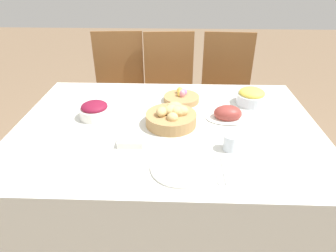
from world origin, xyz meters
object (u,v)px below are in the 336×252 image
at_px(ham_platter, 228,114).
at_px(fork, 145,168).
at_px(pineapple_bowl, 251,97).
at_px(butter_dish, 131,142).
at_px(knife, 217,169).
at_px(chair_far_left, 119,89).
at_px(chair_far_right, 226,91).
at_px(drinking_cup, 231,143).
at_px(spoon, 224,170).
at_px(bread_basket, 172,117).
at_px(chair_far_center, 169,90).
at_px(dinner_plate, 181,168).
at_px(egg_basket, 181,98).
at_px(beet_salad_bowl, 95,110).

distance_m(ham_platter, fork, 0.63).
bearing_deg(pineapple_bowl, fork, -131.28).
bearing_deg(butter_dish, knife, -24.35).
bearing_deg(chair_far_left, chair_far_right, -4.83).
bearing_deg(butter_dish, drinking_cup, -2.55).
relative_size(fork, butter_dish, 1.62).
distance_m(chair_far_left, drinking_cup, 1.43).
bearing_deg(spoon, butter_dish, 157.17).
relative_size(pineapple_bowl, knife, 0.93).
bearing_deg(fork, knife, 0.01).
bearing_deg(knife, ham_platter, 76.98).
bearing_deg(fork, chair_far_right, 67.78).
height_order(chair_far_right, drinking_cup, chair_far_right).
height_order(chair_far_left, knife, chair_far_left).
bearing_deg(ham_platter, butter_dish, -150.33).
bearing_deg(bread_basket, drinking_cup, -39.63).
xyz_separation_m(chair_far_center, butter_dish, (-0.15, -1.17, 0.22)).
height_order(ham_platter, pineapple_bowl, pineapple_bowl).
height_order(bread_basket, fork, bread_basket).
height_order(chair_far_right, spoon, chair_far_right).
height_order(dinner_plate, spoon, dinner_plate).
distance_m(chair_far_center, spoon, 1.39).
bearing_deg(dinner_plate, egg_basket, 89.52).
bearing_deg(fork, chair_far_center, 87.21).
height_order(chair_far_right, fork, chair_far_right).
xyz_separation_m(knife, butter_dish, (-0.40, 0.18, 0.01)).
xyz_separation_m(beet_salad_bowl, butter_dish, (0.24, -0.28, -0.03)).
bearing_deg(chair_far_left, egg_basket, -55.84).
xyz_separation_m(ham_platter, dinner_plate, (-0.26, -0.47, -0.02)).
xyz_separation_m(egg_basket, beet_salad_bowl, (-0.49, -0.24, 0.02)).
xyz_separation_m(beet_salad_bowl, fork, (0.33, -0.46, -0.04)).
xyz_separation_m(bread_basket, dinner_plate, (0.05, -0.39, -0.04)).
height_order(chair_far_left, dinner_plate, chair_far_left).
xyz_separation_m(egg_basket, knife, (0.15, -0.70, -0.02)).
height_order(egg_basket, fork, egg_basket).
bearing_deg(drinking_cup, chair_far_left, 122.42).
distance_m(knife, drinking_cup, 0.18).
xyz_separation_m(bread_basket, egg_basket, (0.05, 0.30, -0.02)).
distance_m(chair_far_left, knife, 1.52).
bearing_deg(egg_basket, ham_platter, -41.66).
distance_m(chair_far_right, pineapple_bowl, 0.72).
distance_m(pineapple_bowl, dinner_plate, 0.80).
relative_size(chair_far_right, drinking_cup, 12.75).
relative_size(chair_far_center, butter_dish, 8.13).
height_order(pineapple_bowl, knife, pineapple_bowl).
height_order(ham_platter, fork, ham_platter).
xyz_separation_m(bread_basket, spoon, (0.23, -0.39, -0.04)).
xyz_separation_m(chair_far_right, spoon, (-0.21, -1.35, 0.20)).
bearing_deg(drinking_cup, spoon, -107.10).
height_order(chair_far_left, spoon, chair_far_left).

